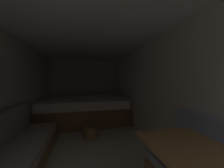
{
  "coord_description": "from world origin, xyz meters",
  "views": [
    {
      "loc": [
        -0.06,
        -0.52,
        1.33
      ],
      "look_at": [
        0.62,
        2.4,
        1.22
      ],
      "focal_mm": 20.2,
      "sensor_mm": 36.0,
      "label": 1
    }
  ],
  "objects_px": {
    "sofa_left": "(4,166)",
    "dinette_table": "(188,159)",
    "bed": "(85,108)",
    "wicker_basket": "(91,131)"
  },
  "relations": [
    {
      "from": "bed",
      "to": "dinette_table",
      "type": "relative_size",
      "value": 3.24
    },
    {
      "from": "bed",
      "to": "wicker_basket",
      "type": "relative_size",
      "value": 7.58
    },
    {
      "from": "bed",
      "to": "wicker_basket",
      "type": "xyz_separation_m",
      "value": [
        0.12,
        -1.4,
        -0.24
      ]
    },
    {
      "from": "dinette_table",
      "to": "wicker_basket",
      "type": "distance_m",
      "value": 2.24
    },
    {
      "from": "bed",
      "to": "sofa_left",
      "type": "distance_m",
      "value": 2.73
    },
    {
      "from": "sofa_left",
      "to": "dinette_table",
      "type": "distance_m",
      "value": 2.08
    },
    {
      "from": "sofa_left",
      "to": "wicker_basket",
      "type": "xyz_separation_m",
      "value": [
        1.14,
        1.13,
        -0.13
      ]
    },
    {
      "from": "bed",
      "to": "sofa_left",
      "type": "height_order",
      "value": "bed"
    },
    {
      "from": "bed",
      "to": "dinette_table",
      "type": "distance_m",
      "value": 3.57
    },
    {
      "from": "sofa_left",
      "to": "wicker_basket",
      "type": "bearing_deg",
      "value": 44.77
    }
  ]
}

